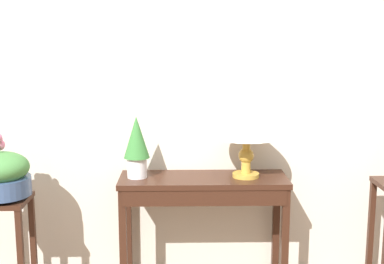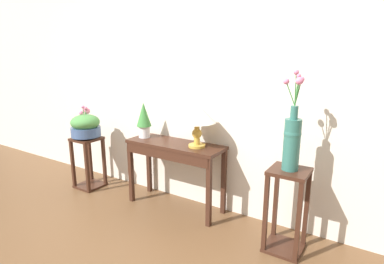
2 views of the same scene
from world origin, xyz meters
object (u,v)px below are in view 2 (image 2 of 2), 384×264
planter_bowl_wide_left (86,126)px  flower_vase_tall_right (292,138)px  potted_plant_on_console (144,118)px  table_lamp (197,114)px  pedestal_stand_left (89,162)px  pedestal_stand_right (286,211)px  console_table (174,154)px

planter_bowl_wide_left → flower_vase_tall_right: bearing=0.4°
planter_bowl_wide_left → potted_plant_on_console: bearing=10.3°
table_lamp → potted_plant_on_console: (-0.70, 0.00, -0.11)m
potted_plant_on_console → table_lamp: bearing=-0.2°
table_lamp → pedestal_stand_left: table_lamp is taller
potted_plant_on_console → pedestal_stand_right: (1.67, -0.13, -0.59)m
console_table → planter_bowl_wide_left: bearing=-174.3°
potted_plant_on_console → console_table: bearing=-3.4°
pedestal_stand_left → pedestal_stand_right: bearing=0.4°
pedestal_stand_right → console_table: bearing=175.1°
table_lamp → pedestal_stand_right: 1.21m
potted_plant_on_console → planter_bowl_wide_left: (-0.82, -0.15, -0.16)m
flower_vase_tall_right → table_lamp: bearing=172.4°
console_table → pedestal_stand_left: console_table is taller
potted_plant_on_console → planter_bowl_wide_left: bearing=-169.7°
console_table → pedestal_stand_left: (-1.24, -0.12, -0.29)m
console_table → potted_plant_on_console: size_ratio=2.72×
console_table → pedestal_stand_left: size_ratio=1.66×
table_lamp → pedestal_stand_left: (-1.51, -0.15, -0.75)m
pedestal_stand_right → flower_vase_tall_right: 0.64m
table_lamp → flower_vase_tall_right: size_ratio=0.56×
flower_vase_tall_right → console_table: bearing=175.1°
console_table → potted_plant_on_console: potted_plant_on_console is taller
pedestal_stand_left → planter_bowl_wide_left: (-0.00, 0.00, 0.48)m
pedestal_stand_left → flower_vase_tall_right: size_ratio=0.81×
table_lamp → potted_plant_on_console: size_ratio=1.14×
planter_bowl_wide_left → pedestal_stand_right: 2.52m
console_table → planter_bowl_wide_left: planter_bowl_wide_left is taller
pedestal_stand_left → pedestal_stand_right: 2.48m
table_lamp → pedestal_stand_left: size_ratio=0.69×
potted_plant_on_console → pedestal_stand_left: size_ratio=0.61×
potted_plant_on_console → pedestal_stand_right: 1.77m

